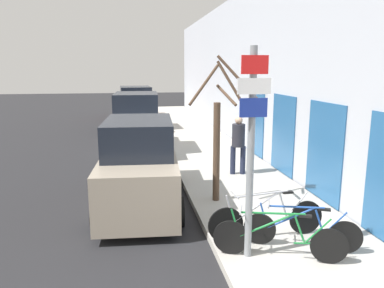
# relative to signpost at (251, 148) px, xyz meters

# --- Properties ---
(ground_plane) EXTENTS (80.00, 80.00, 0.00)m
(ground_plane) POSITION_rel_signpost_xyz_m (-1.51, 7.41, -2.09)
(ground_plane) COLOR black
(sidewalk_curb) EXTENTS (3.20, 32.00, 0.15)m
(sidewalk_curb) POSITION_rel_signpost_xyz_m (1.09, 10.21, -2.02)
(sidewalk_curb) COLOR #ADA89E
(sidewalk_curb) RESTS_ON ground
(building_facade) EXTENTS (0.23, 32.00, 6.50)m
(building_facade) POSITION_rel_signpost_xyz_m (2.84, 10.14, 1.14)
(building_facade) COLOR #B2B7C1
(building_facade) RESTS_ON ground
(signpost) EXTENTS (0.55, 0.14, 3.58)m
(signpost) POSITION_rel_signpost_xyz_m (0.00, 0.00, 0.00)
(signpost) COLOR gray
(signpost) RESTS_ON sidewalk_curb
(bicycle_0) EXTENTS (2.13, 0.87, 0.86)m
(bicycle_0) POSITION_rel_signpost_xyz_m (0.49, -0.18, -1.57)
(bicycle_0) COLOR black
(bicycle_0) RESTS_ON sidewalk_curb
(bicycle_1) EXTENTS (1.94, 0.87, 0.83)m
(bicycle_1) POSITION_rel_signpost_xyz_m (1.03, 0.10, -1.58)
(bicycle_1) COLOR black
(bicycle_1) RESTS_ON sidewalk_curb
(bicycle_2) EXTENTS (2.33, 0.44, 0.94)m
(bicycle_2) POSITION_rel_signpost_xyz_m (0.57, 0.62, -1.54)
(bicycle_2) COLOR black
(bicycle_2) RESTS_ON sidewalk_curb
(parked_car_0) EXTENTS (2.18, 4.69, 2.19)m
(parked_car_0) POSITION_rel_signpost_xyz_m (-1.75, 3.22, -1.09)
(parked_car_0) COLOR gray
(parked_car_0) RESTS_ON ground
(parked_car_1) EXTENTS (2.22, 4.72, 2.43)m
(parked_car_1) POSITION_rel_signpost_xyz_m (-1.69, 9.20, -1.00)
(parked_car_1) COLOR #B2B7BC
(parked_car_1) RESTS_ON ground
(parked_car_2) EXTENTS (2.11, 4.27, 2.41)m
(parked_car_2) POSITION_rel_signpost_xyz_m (-1.62, 14.82, -1.01)
(parked_car_2) COLOR black
(parked_car_2) RESTS_ON ground
(parked_car_3) EXTENTS (2.01, 4.61, 2.12)m
(parked_car_3) POSITION_rel_signpost_xyz_m (-1.66, 20.45, -1.12)
(parked_car_3) COLOR maroon
(parked_car_3) RESTS_ON ground
(pedestrian_near) EXTENTS (0.47, 0.40, 1.80)m
(pedestrian_near) POSITION_rel_signpost_xyz_m (1.30, 5.05, -0.90)
(pedestrian_near) COLOR #1E2338
(pedestrian_near) RESTS_ON sidewalk_curb
(street_tree) EXTENTS (1.76, 0.80, 3.53)m
(street_tree) POSITION_rel_signpost_xyz_m (0.13, 2.81, -0.34)
(street_tree) COLOR #4C3828
(street_tree) RESTS_ON sidewalk_curb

